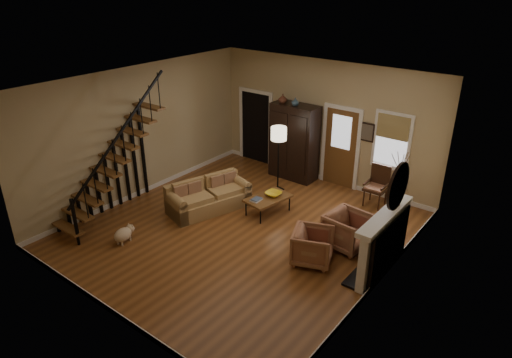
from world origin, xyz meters
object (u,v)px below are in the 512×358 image
Objects in this scene: coffee_table at (268,205)px; side_chair at (376,187)px; armchair_right at (348,231)px; floor_lamp at (278,160)px; armoire at (294,142)px; armchair_left at (313,246)px; sofa at (209,196)px.

coffee_table is 1.08× the size of side_chair.
armchair_right is (2.19, -0.16, 0.18)m from coffee_table.
armoire is at bearing 99.22° from floor_lamp.
armchair_left is at bearing -89.20° from side_chair.
floor_lamp is 2.54m from side_chair.
floor_lamp reaches higher than sofa.
coffee_table is 1.44m from floor_lamp.
sofa is 1.93× the size of side_chair.
sofa is 1.79× the size of coffee_table.
armoire is 1.07× the size of sofa.
armoire is at bearing 57.36° from armchair_right.
armoire is 2.06× the size of side_chair.
sofa is 2.31× the size of armchair_right.
armchair_right reaches higher than armchair_left.
floor_lamp is at bearing -80.78° from armoire.
armoire is 1.01m from floor_lamp.
sofa is 3.16m from armchair_left.
sofa is at bearing -100.75° from armoire.
floor_lamp is at bearing 25.69° from armchair_left.
sofa is (-0.55, -2.88, -0.68)m from armoire.
armoire reaches higher than side_chair.
armchair_right is (2.89, -2.31, -0.66)m from armoire.
coffee_table is at bearing -133.65° from side_chair.
armchair_left is (3.14, -0.34, -0.01)m from sofa.
armchair_left is 0.77× the size of side_chair.
side_chair is at bearing -20.85° from armchair_left.
armoire is 4.19m from armchair_left.
sofa is 2.51× the size of armchair_left.
floor_lamp is (0.16, -0.98, -0.17)m from armoire.
armchair_right is (0.30, 0.91, 0.03)m from armchair_left.
armoire reaches higher than coffee_table.
armchair_right is 0.83× the size of side_chair.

